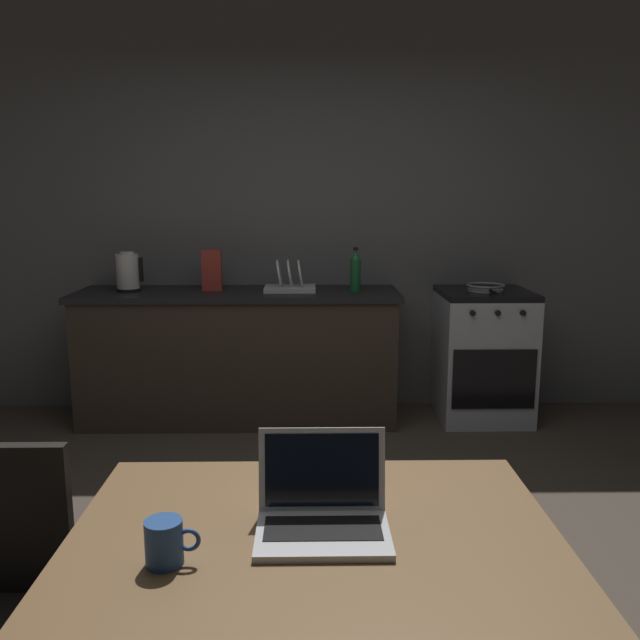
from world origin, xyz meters
TOP-DOWN VIEW (x-y plane):
  - ground_plane at (0.00, 0.00)m, footprint 12.00×12.00m
  - back_wall at (0.30, 2.35)m, footprint 6.40×0.10m
  - kitchen_counter at (-0.46, 2.00)m, footprint 2.16×0.64m
  - stove_oven at (1.21, 1.99)m, footprint 0.60×0.62m
  - dining_table at (0.03, -0.96)m, footprint 1.19×0.91m
  - laptop at (0.05, -0.93)m, footprint 0.32×0.26m
  - electric_kettle at (-1.19, 2.00)m, footprint 0.18×0.16m
  - bottle at (0.33, 1.95)m, footprint 0.07×0.07m
  - frying_pan at (1.21, 1.97)m, footprint 0.26×0.43m
  - coffee_mug at (-0.30, -1.08)m, footprint 0.12×0.08m
  - cereal_box at (-0.63, 2.02)m, footprint 0.13×0.05m
  - dish_rack at (-0.11, 2.00)m, footprint 0.34×0.26m

SIDE VIEW (x-z plane):
  - ground_plane at x=0.00m, z-range 0.00..0.00m
  - stove_oven at x=1.21m, z-range 0.00..0.89m
  - kitchen_counter at x=-0.46m, z-range 0.00..0.90m
  - dining_table at x=0.03m, z-range 0.29..1.02m
  - laptop at x=0.05m, z-range 0.66..0.89m
  - coffee_mug at x=-0.30m, z-range 0.73..0.83m
  - frying_pan at x=1.21m, z-range 0.90..0.94m
  - dish_rack at x=-0.11m, z-range 0.84..1.05m
  - electric_kettle at x=-1.19m, z-range 0.89..1.15m
  - cereal_box at x=-0.63m, z-range 0.89..1.17m
  - bottle at x=0.33m, z-range 0.89..1.18m
  - back_wall at x=0.30m, z-range 0.00..2.81m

